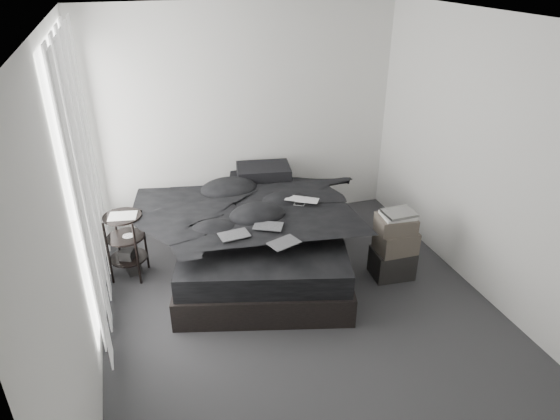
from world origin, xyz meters
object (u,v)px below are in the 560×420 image
object	(u,v)px
bed	(263,252)
laptop	(301,195)
side_stand	(127,246)
box_lower	(392,263)

from	to	relation	value
bed	laptop	bearing A→B (deg)	7.50
bed	side_stand	size ratio (longest dim) A/B	3.11
box_lower	bed	bearing A→B (deg)	153.60
bed	side_stand	world-z (taller)	side_stand
side_stand	box_lower	xyz separation A→B (m)	(2.61, -0.82, -0.20)
bed	laptop	distance (m)	0.76
side_stand	box_lower	distance (m)	2.74
box_lower	side_stand	bearing A→B (deg)	162.46
laptop	side_stand	size ratio (longest dim) A/B	0.50
laptop	side_stand	world-z (taller)	laptop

